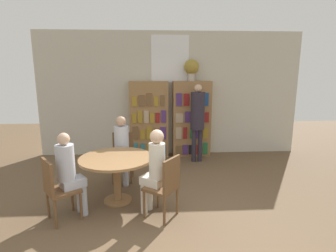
% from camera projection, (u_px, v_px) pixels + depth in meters
% --- Properties ---
extents(ground_plane, '(16.00, 16.00, 0.00)m').
position_uv_depth(ground_plane, '(190.00, 248.00, 3.08)').
color(ground_plane, brown).
extents(wall_back, '(6.40, 0.07, 3.00)m').
position_uv_depth(wall_back, '(170.00, 94.00, 6.46)').
color(wall_back, beige).
rests_on(wall_back, ground_plane).
extents(bookshelf_left, '(0.92, 0.34, 1.83)m').
position_uv_depth(bookshelf_left, '(149.00, 119.00, 6.36)').
color(bookshelf_left, olive).
rests_on(bookshelf_left, ground_plane).
extents(bookshelf_right, '(0.92, 0.34, 1.83)m').
position_uv_depth(bookshelf_right, '(192.00, 119.00, 6.41)').
color(bookshelf_right, olive).
rests_on(bookshelf_right, ground_plane).
extents(flower_vase, '(0.35, 0.35, 0.51)m').
position_uv_depth(flower_vase, '(191.00, 68.00, 6.17)').
color(flower_vase, '#B7AD9E').
rests_on(flower_vase, bookshelf_right).
extents(reading_table, '(1.15, 1.15, 0.74)m').
position_uv_depth(reading_table, '(117.00, 165.00, 4.09)').
color(reading_table, olive).
rests_on(reading_table, ground_plane).
extents(chair_near_camera, '(0.56, 0.56, 0.90)m').
position_uv_depth(chair_near_camera, '(57.00, 187.00, 3.54)').
color(chair_near_camera, brown).
rests_on(chair_near_camera, ground_plane).
extents(chair_left_side, '(0.40, 0.40, 0.90)m').
position_uv_depth(chair_left_side, '(123.00, 154.00, 5.00)').
color(chair_left_side, brown).
rests_on(chair_left_side, ground_plane).
extents(chair_far_side, '(0.56, 0.56, 0.90)m').
position_uv_depth(chair_far_side, '(165.00, 184.00, 3.63)').
color(chair_far_side, brown).
rests_on(chair_far_side, ground_plane).
extents(seated_reader_left, '(0.27, 0.38, 1.25)m').
position_uv_depth(seated_reader_left, '(122.00, 146.00, 4.79)').
color(seated_reader_left, '#B2B7C6').
rests_on(seated_reader_left, ground_plane).
extents(seated_reader_right, '(0.39, 0.37, 1.26)m').
position_uv_depth(seated_reader_right, '(154.00, 167.00, 3.69)').
color(seated_reader_right, silver).
rests_on(seated_reader_right, ground_plane).
extents(seated_reader_back, '(0.40, 0.39, 1.23)m').
position_uv_depth(seated_reader_back, '(69.00, 171.00, 3.62)').
color(seated_reader_back, '#B2B7C6').
rests_on(seated_reader_back, ground_plane).
extents(librarian_standing, '(0.32, 0.59, 1.77)m').
position_uv_depth(librarian_standing, '(198.00, 115.00, 5.89)').
color(librarian_standing, '#28232D').
rests_on(librarian_standing, ground_plane).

